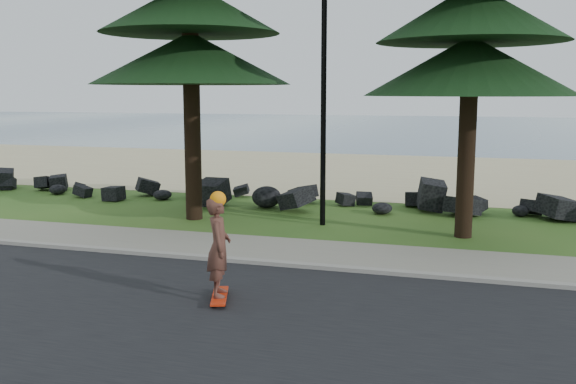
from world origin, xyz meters
name	(u,v)px	position (x,y,z in m)	size (l,w,h in m)	color
ground	(287,255)	(0.00, 0.00, 0.00)	(160.00, 160.00, 0.00)	#2C561A
road	(198,330)	(0.00, -4.50, 0.01)	(160.00, 7.00, 0.02)	black
kerb	(274,263)	(0.00, -0.90, 0.05)	(160.00, 0.20, 0.10)	gray
sidewalk	(290,251)	(0.00, 0.20, 0.04)	(160.00, 2.00, 0.08)	gray
beach_sand	(384,172)	(0.00, 14.50, 0.01)	(160.00, 15.00, 0.01)	tan
ocean	(438,127)	(0.00, 51.00, 0.00)	(160.00, 58.00, 0.01)	#3D5E75
seawall_boulders	(342,209)	(0.00, 5.60, 0.00)	(60.00, 2.40, 1.10)	black
lamp_post	(324,61)	(0.00, 3.20, 4.13)	(0.25, 0.14, 8.14)	black
skateboarder	(219,247)	(-0.19, -3.21, 0.91)	(0.56, 0.99, 1.81)	red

